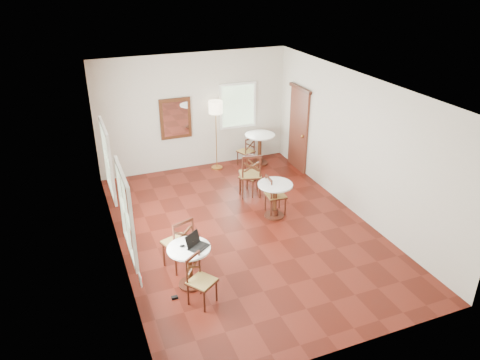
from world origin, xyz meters
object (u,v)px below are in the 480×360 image
Objects in this scene: chair_mid_a at (250,175)px; chair_mid_b at (274,195)px; laptop at (196,244)px; mouse at (182,246)px; water_glass at (192,243)px; cafe_table_mid at (275,196)px; floor_lamp at (216,112)px; cafe_table_back at (260,146)px; navy_mug at (189,243)px; cafe_table_near at (190,262)px; chair_back_b at (250,175)px; chair_near_a at (179,243)px; chair_near_b at (201,281)px; chair_back_a at (246,151)px; power_adapter at (175,298)px.

chair_mid_b is at bearing 113.65° from chair_mid_a.
mouse is (-0.22, 0.08, -0.04)m from laptop.
water_glass is at bearing 129.50° from chair_mid_b.
cafe_table_mid is 2.75m from laptop.
laptop is at bearing -112.91° from floor_lamp.
cafe_table_back is 8.16× the size of water_glass.
mouse is at bearing -173.38° from navy_mug.
chair_back_b reaches higher than cafe_table_near.
cafe_table_mid is at bearing -107.41° from cafe_table_back.
chair_mid_b is 9.44× the size of mouse.
floor_lamp reaches higher than laptop.
chair_back_b is 7.78× the size of navy_mug.
water_glass is at bearing -113.82° from floor_lamp.
chair_back_b is at bearing 50.83° from cafe_table_near.
chair_near_a is 1.05m from chair_near_b.
laptop is at bearing 66.81° from chair_mid_a.
chair_near_a reaches higher than navy_mug.
chair_near_b reaches higher than cafe_table_back.
chair_back_a is (2.85, 3.77, -0.10)m from chair_near_a.
cafe_table_mid is at bearing 6.69° from chair_near_b.
chair_mid_b is 7.48× the size of navy_mug.
chair_near_b is (-3.15, -4.79, -0.09)m from cafe_table_back.
chair_back_b is (2.28, 2.80, -0.02)m from cafe_table_near.
floor_lamp reaches higher than power_adapter.
cafe_table_back is 7.14× the size of navy_mug.
chair_mid_b is 2.89m from laptop.
cafe_table_near is 3.51m from chair_mid_a.
chair_back_a is 7.88× the size of power_adapter.
chair_mid_b is 2.91m from navy_mug.
water_glass is 0.98× the size of power_adapter.
chair_mid_a is at bearing 49.31° from chair_back_a.
chair_back_b is 9.81× the size of mouse.
chair_near_a is 3.12m from chair_mid_a.
chair_near_a is 4.72m from chair_back_a.
chair_mid_a is at bearing 20.04° from chair_near_b.
chair_near_b is 0.97× the size of chair_mid_b.
chair_near_b is 9.17× the size of mouse.
mouse is 0.91× the size of water_glass.
chair_near_a reaches higher than power_adapter.
power_adapter is at bearing 63.36° from chair_mid_a.
navy_mug is (-1.99, -4.39, -0.74)m from floor_lamp.
floor_lamp is (-0.27, 1.66, 1.10)m from chair_back_b.
cafe_table_back is 1.57m from floor_lamp.
chair_back_b is 2.19× the size of laptop.
power_adapter is (-0.37, -0.31, -0.79)m from navy_mug.
chair_back_b is at bearing 92.28° from cafe_table_mid.
chair_back_b is at bearing 50.41° from navy_mug.
mouse is 0.86m from power_adapter.
floor_lamp is 19.59× the size of mouse.
floor_lamp is at bearing 65.61° from navy_mug.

